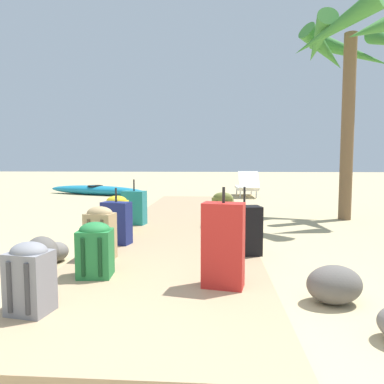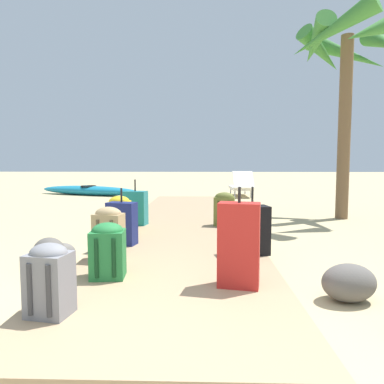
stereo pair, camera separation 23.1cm
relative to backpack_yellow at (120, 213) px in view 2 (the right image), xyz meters
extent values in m
plane|color=tan|center=(0.91, 0.03, -0.36)|extent=(60.00, 60.00, 0.00)
cube|color=tan|center=(0.91, 0.90, -0.32)|extent=(1.98, 8.67, 0.08)
cube|color=gold|center=(0.00, 0.00, -0.05)|extent=(0.32, 0.26, 0.45)
ellipsoid|color=gold|center=(0.00, 0.00, 0.17)|extent=(0.31, 0.25, 0.15)
cylinder|color=#6D5E11|center=(-0.07, -0.12, -0.05)|extent=(0.04, 0.04, 0.36)
cylinder|color=#6D5E11|center=(0.09, -0.11, -0.05)|extent=(0.04, 0.04, 0.36)
cube|color=#237538|center=(0.35, -1.96, -0.07)|extent=(0.31, 0.28, 0.42)
ellipsoid|color=#237538|center=(0.35, -1.96, 0.14)|extent=(0.29, 0.27, 0.14)
cylinder|color=#113A1C|center=(0.29, -2.09, -0.07)|extent=(0.04, 0.04, 0.33)
cylinder|color=#113A1C|center=(0.44, -2.08, -0.07)|extent=(0.04, 0.04, 0.33)
cube|color=olive|center=(1.53, 0.60, -0.05)|extent=(0.35, 0.25, 0.45)
ellipsoid|color=olive|center=(1.53, 0.60, 0.17)|extent=(0.33, 0.23, 0.16)
cylinder|color=#333516|center=(1.44, 0.51, -0.05)|extent=(0.04, 0.04, 0.36)
cylinder|color=#333516|center=(1.59, 0.49, -0.05)|extent=(0.04, 0.04, 0.36)
cube|color=black|center=(1.73, -1.12, -0.01)|extent=(0.40, 0.30, 0.54)
cylinder|color=black|center=(1.73, -1.12, 0.36)|extent=(0.02, 0.02, 0.21)
cube|color=slate|center=(0.17, -2.74, -0.07)|extent=(0.30, 0.26, 0.42)
ellipsoid|color=slate|center=(0.17, -2.74, 0.14)|extent=(0.29, 0.25, 0.13)
cylinder|color=#3A3A3D|center=(0.08, -2.84, -0.07)|extent=(0.04, 0.04, 0.34)
cylinder|color=#3A3A3D|center=(0.22, -2.86, -0.07)|extent=(0.04, 0.04, 0.34)
cube|color=navy|center=(0.20, -0.72, -0.02)|extent=(0.38, 0.26, 0.52)
cylinder|color=black|center=(0.20, -0.72, 0.33)|extent=(0.02, 0.02, 0.18)
cube|color=#197A7F|center=(0.11, 0.65, -0.01)|extent=(0.40, 0.28, 0.54)
cylinder|color=black|center=(0.11, 0.65, 0.36)|extent=(0.02, 0.02, 0.19)
cube|color=tan|center=(0.21, -1.40, -0.04)|extent=(0.32, 0.24, 0.48)
ellipsoid|color=tan|center=(0.21, -1.40, 0.20)|extent=(0.30, 0.23, 0.15)
cylinder|color=brown|center=(0.13, -1.48, -0.04)|extent=(0.04, 0.04, 0.39)
cylinder|color=brown|center=(0.27, -1.51, -0.04)|extent=(0.04, 0.04, 0.39)
cube|color=red|center=(1.48, -2.16, 0.07)|extent=(0.36, 0.25, 0.69)
cylinder|color=black|center=(1.48, -2.16, 0.48)|extent=(0.02, 0.02, 0.13)
cylinder|color=brown|center=(3.86, 1.85, 1.35)|extent=(0.23, 0.25, 3.42)
cone|color=#387A33|center=(4.52, 1.87, 2.92)|extent=(0.39, 1.35, 0.91)
cone|color=#387A33|center=(4.12, 2.59, 2.93)|extent=(1.61, 0.86, 0.98)
cone|color=#387A33|center=(3.53, 2.34, 2.91)|extent=(1.20, 0.96, 0.89)
cone|color=#387A33|center=(3.28, 1.85, 2.94)|extent=(0.36, 1.21, 0.78)
cone|color=#387A33|center=(3.37, 1.28, 2.95)|extent=(1.40, 1.26, 0.89)
cone|color=#387A33|center=(4.06, 1.31, 2.95)|extent=(1.27, 0.77, 0.76)
cube|color=white|center=(2.38, 6.19, -0.10)|extent=(0.65, 1.42, 0.08)
cube|color=white|center=(2.40, 5.60, 0.18)|extent=(0.62, 0.50, 0.51)
cylinder|color=silver|center=(2.12, 6.74, -0.25)|extent=(0.04, 0.04, 0.22)
cylinder|color=silver|center=(2.60, 6.76, -0.25)|extent=(0.04, 0.04, 0.22)
cylinder|color=silver|center=(2.16, 5.62, -0.25)|extent=(0.04, 0.04, 0.22)
cylinder|color=silver|center=(2.64, 5.64, -0.25)|extent=(0.04, 0.04, 0.22)
ellipsoid|color=teal|center=(-2.48, 6.32, -0.21)|extent=(3.61, 1.71, 0.30)
torus|color=black|center=(-2.48, 6.32, -0.07)|extent=(0.62, 0.62, 0.05)
ellipsoid|color=#5B5651|center=(-0.39, -1.47, -0.20)|extent=(0.52, 0.51, 0.32)
ellipsoid|color=slate|center=(-0.34, -1.28, -0.25)|extent=(0.39, 0.41, 0.22)
ellipsoid|color=#5B5651|center=(2.34, -2.24, -0.21)|extent=(0.48, 0.39, 0.30)
camera|label=1|loc=(1.41, -5.00, 0.75)|focal=33.38mm
camera|label=2|loc=(1.18, -5.02, 0.75)|focal=33.38mm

